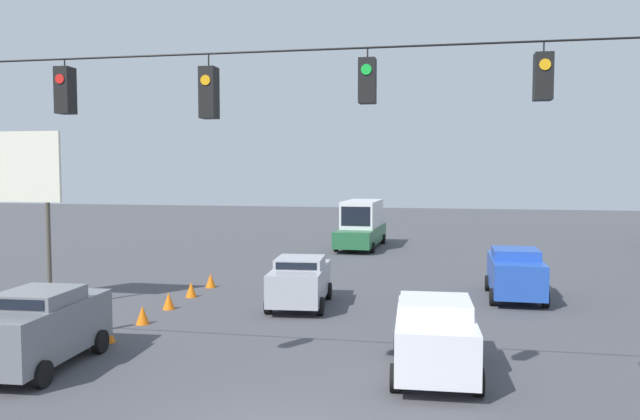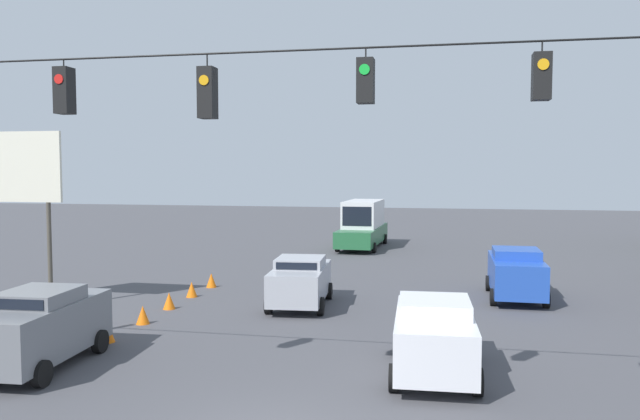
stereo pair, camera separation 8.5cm
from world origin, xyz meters
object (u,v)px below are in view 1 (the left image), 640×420
traffic_cone_second (143,315)px  traffic_cone_fourth (191,290)px  sedan_silver_withflow_mid (300,281)px  sedan_grey_parked_shoulder (41,327)px  overhead_signal_span (282,165)px  traffic_cone_third (169,301)px  sedan_white_crossing_near (435,335)px  roadside_billboard (16,180)px  box_truck_green_withflow_deep (362,224)px  traffic_cone_fifth (211,280)px  traffic_cone_nearest (107,332)px  sedan_blue_oncoming_far (515,273)px

traffic_cone_second → traffic_cone_fourth: 4.35m
sedan_silver_withflow_mid → sedan_grey_parked_shoulder: 9.57m
overhead_signal_span → traffic_cone_second: bearing=-45.7°
traffic_cone_second → traffic_cone_third: 2.19m
sedan_silver_withflow_mid → sedan_white_crossing_near: 8.44m
traffic_cone_third → traffic_cone_fourth: 2.16m
sedan_white_crossing_near → roadside_billboard: roadside_billboard is taller
box_truck_green_withflow_deep → overhead_signal_span: bearing=94.0°
overhead_signal_span → sedan_silver_withflow_mid: size_ratio=5.20×
sedan_white_crossing_near → traffic_cone_fifth: bearing=-45.2°
traffic_cone_second → traffic_cone_third: size_ratio=1.00×
overhead_signal_span → traffic_cone_third: 11.98m
overhead_signal_span → traffic_cone_nearest: 9.19m
box_truck_green_withflow_deep → roadside_billboard: 22.42m
sedan_silver_withflow_mid → sedan_blue_oncoming_far: bearing=-159.9°
sedan_blue_oncoming_far → sedan_white_crossing_near: bearing=73.0°
overhead_signal_span → sedan_grey_parked_shoulder: (6.89, -2.00, -4.11)m
box_truck_green_withflow_deep → sedan_white_crossing_near: bearing=101.4°
sedan_grey_parked_shoulder → roadside_billboard: bearing=-49.5°
sedan_silver_withflow_mid → traffic_cone_third: size_ratio=7.19×
sedan_white_crossing_near → traffic_cone_nearest: 9.51m
sedan_grey_parked_shoulder → traffic_cone_nearest: 2.57m
sedan_white_crossing_near → traffic_cone_fourth: (9.57, -7.55, -0.68)m
sedan_silver_withflow_mid → box_truck_green_withflow_deep: 17.65m
sedan_white_crossing_near → sedan_blue_oncoming_far: bearing=-107.0°
sedan_silver_withflow_mid → traffic_cone_third: (4.55, 1.43, -0.65)m
overhead_signal_span → traffic_cone_fourth: 13.66m
sedan_white_crossing_near → traffic_cone_fifth: 13.57m
traffic_cone_nearest → traffic_cone_second: 2.18m
box_truck_green_withflow_deep → traffic_cone_third: (4.57, 19.07, -1.18)m
traffic_cone_nearest → traffic_cone_third: bearing=-88.8°
sedan_white_crossing_near → traffic_cone_third: (9.52, -5.39, -0.68)m
overhead_signal_span → traffic_cone_fourth: (6.58, -10.94, -4.85)m
traffic_cone_third → box_truck_green_withflow_deep: bearing=-103.5°
traffic_cone_fourth → traffic_cone_fifth: same height
sedan_silver_withflow_mid → sedan_grey_parked_shoulder: bearing=59.2°
traffic_cone_nearest → roadside_billboard: size_ratio=0.09×
traffic_cone_third → traffic_cone_fifth: 4.22m
traffic_cone_fifth → sedan_blue_oncoming_far: bearing=-179.5°
box_truck_green_withflow_deep → traffic_cone_third: box_truck_green_withflow_deep is taller
sedan_silver_withflow_mid → sedan_white_crossing_near: (-4.98, 6.82, 0.04)m
box_truck_green_withflow_deep → roadside_billboard: roadside_billboard is taller
sedan_blue_oncoming_far → roadside_billboard: roadside_billboard is taller
sedan_grey_parked_shoulder → sedan_blue_oncoming_far: bearing=-139.1°
box_truck_green_withflow_deep → traffic_cone_third: size_ratio=12.50×
box_truck_green_withflow_deep → traffic_cone_nearest: size_ratio=12.50×
sedan_silver_withflow_mid → traffic_cone_second: bearing=39.1°
sedan_silver_withflow_mid → sedan_white_crossing_near: size_ratio=1.03×
box_truck_green_withflow_deep → roadside_billboard: (10.16, 19.74, 3.18)m
sedan_silver_withflow_mid → traffic_cone_nearest: (4.45, 5.80, -0.65)m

